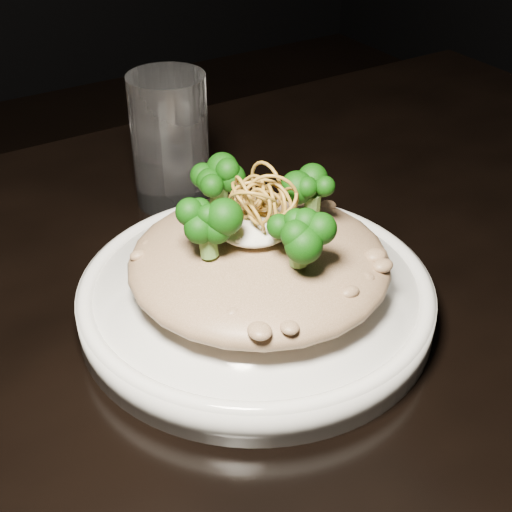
# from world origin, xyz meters

# --- Properties ---
(table) EXTENTS (1.10, 0.80, 0.75)m
(table) POSITION_xyz_m (0.00, 0.00, 0.67)
(table) COLOR black
(table) RESTS_ON ground
(plate) EXTENTS (0.28, 0.28, 0.03)m
(plate) POSITION_xyz_m (-0.05, 0.01, 0.76)
(plate) COLOR silver
(plate) RESTS_ON table
(risotto) EXTENTS (0.20, 0.20, 0.04)m
(risotto) POSITION_xyz_m (-0.05, 0.00, 0.80)
(risotto) COLOR brown
(risotto) RESTS_ON plate
(broccoli) EXTENTS (0.13, 0.13, 0.05)m
(broccoli) POSITION_xyz_m (-0.05, 0.01, 0.85)
(broccoli) COLOR black
(broccoli) RESTS_ON risotto
(cheese) EXTENTS (0.06, 0.06, 0.02)m
(cheese) POSITION_xyz_m (-0.05, 0.01, 0.83)
(cheese) COLOR white
(cheese) RESTS_ON risotto
(shallots) EXTENTS (0.06, 0.06, 0.04)m
(shallots) POSITION_xyz_m (-0.04, 0.01, 0.86)
(shallots) COLOR brown
(shallots) RESTS_ON cheese
(drinking_glass) EXTENTS (0.08, 0.08, 0.13)m
(drinking_glass) POSITION_xyz_m (-0.02, 0.20, 0.81)
(drinking_glass) COLOR silver
(drinking_glass) RESTS_ON table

